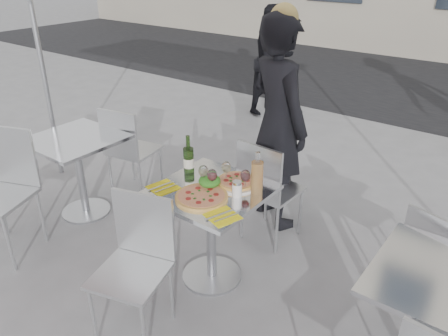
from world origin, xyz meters
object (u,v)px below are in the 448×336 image
Objects in this scene: wineglass_red_b at (245,177)px; chair_near at (137,254)px; sugar_shaker at (237,189)px; woman_diner at (278,125)px; pizza_far at (237,182)px; side_table_left at (78,160)px; side_chair_lfar at (127,145)px; main_table at (211,216)px; wineglass_white_a at (203,172)px; side_table_right at (441,312)px; wine_bottle at (189,159)px; napkin_left at (163,187)px; salad_plate at (210,182)px; napkin_right at (223,216)px; pizza_near at (202,197)px; side_chair_lnear at (5,181)px; side_chair_rfar at (436,258)px; carafe at (257,176)px; pedestrian_a at (274,60)px; chair_far at (266,185)px; wineglass_red_a at (212,176)px; wineglass_white_b at (226,168)px.

chair_near is at bearing -112.16° from wineglass_red_b.
sugar_shaker is 0.10m from wineglass_red_b.
woman_diner is 0.84m from pizza_far.
side_table_left is 0.49m from side_chair_lfar.
chair_near is (-0.10, -0.60, -0.01)m from main_table.
main_table is 4.76× the size of wineglass_white_a.
woman_diner is 0.90m from wineglass_red_b.
wineglass_white_a is at bearing -156.46° from wineglass_red_b.
wine_bottle reaches higher than side_table_right.
side_table_left is 0.82× the size of side_chair_lfar.
pizza_far is at bearing 126.15° from sugar_shaker.
wineglass_white_a is 0.73× the size of napkin_left.
napkin_right is at bearing -39.43° from salad_plate.
woman_diner is at bearing 77.40° from wine_bottle.
pizza_far is at bearing 76.61° from pizza_near.
main_table is 0.25m from salad_plate.
wine_bottle is at bearing 149.83° from side_chair_lfar.
side_chair_lnear is (-0.04, -0.64, 0.05)m from side_table_left.
carafe is (-1.09, -0.37, 0.38)m from side_chair_rfar.
main_table is at bearing 101.56° from pizza_near.
side_table_right is at bearing 0.00° from main_table.
side_chair_rfar is at bearing 20.23° from wineglass_white_a.
salad_plate is (0.04, -0.95, -0.12)m from woman_diner.
pedestrian_a reaches higher than side_chair_lnear.
pizza_near is 1.17× the size of wine_bottle.
wine_bottle is at bearing -147.85° from pedestrian_a.
sugar_shaker reaches higher than napkin_left.
side_chair_lnear is 1.99m from carafe.
chair_far is at bearing 80.22° from napkin_left.
side_table_right is at bearing -0.20° from wineglass_white_a.
wineglass_red_a is at bearing 150.13° from side_chair_lfar.
side_table_left is 7.01× the size of sugar_shaker.
salad_plate is 0.96× the size of napkin_right.
salad_plate reaches higher than napkin_left.
salad_plate is (1.47, 0.02, 0.25)m from side_table_left.
woman_diner is at bearing 107.23° from wineglass_red_b.
side_chair_lfar reaches higher than napkin_left.
side_chair_lnear is 6.32× the size of wineglass_white_a.
side_table_left is 1.55m from pizza_near.
wine_bottle is (-0.20, -0.89, -0.04)m from woman_diner.
side_chair_lfar is 1.66m from wineglass_red_b.
chair_far is (0.06, 0.62, -0.00)m from main_table.
chair_far is 2.04m from side_chair_lnear.
napkin_left is at bearing -146.83° from main_table.
woman_diner is 8.20× the size of salad_plate.
pizza_near is at bearing -3.39° from side_chair_lnear.
pizza_far is at bearing 126.00° from woman_diner.
woman_diner reaches higher than side_chair_rfar.
pizza_near is at bearing -125.14° from wineglass_red_b.
wineglass_white_b reaches higher than main_table.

